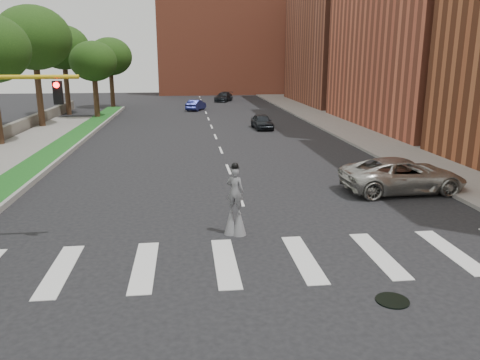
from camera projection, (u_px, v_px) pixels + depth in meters
ground_plane at (270, 274)px, 14.24m from camera, size 160.00×160.00×0.00m
grass_median at (54, 152)px, 32.16m from camera, size 2.00×60.00×0.25m
median_curb at (70, 151)px, 32.27m from camera, size 0.20×60.00×0.28m
sidewalk_right at (363, 135)px, 39.64m from camera, size 5.00×90.00×0.18m
manhole at (392, 301)px, 12.65m from camera, size 0.90×0.90×0.04m
building_far at (357, 32)px, 66.07m from camera, size 16.00×22.00×20.00m
building_backdrop at (229, 44)px, 87.62m from camera, size 26.00×14.00×18.00m
stilt_performer at (235, 207)px, 17.20m from camera, size 0.81×0.65×2.75m
suv_crossing at (403, 175)px, 22.86m from camera, size 6.12×3.03×1.67m
car_near at (262, 122)px, 43.38m from camera, size 1.85×4.06×1.35m
car_mid at (196, 105)px, 58.96m from camera, size 2.76×4.27×1.33m
car_far at (224, 97)px, 71.17m from camera, size 3.48×5.10×1.37m
tree_4 at (33, 38)px, 42.19m from camera, size 6.73×6.73×11.03m
tree_5 at (63, 48)px, 52.74m from camera, size 5.80×5.80×10.04m
tree_6 at (93, 62)px, 49.24m from camera, size 4.92×4.92×8.18m
tree_7 at (110, 57)px, 60.65m from camera, size 5.70×5.70×9.03m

